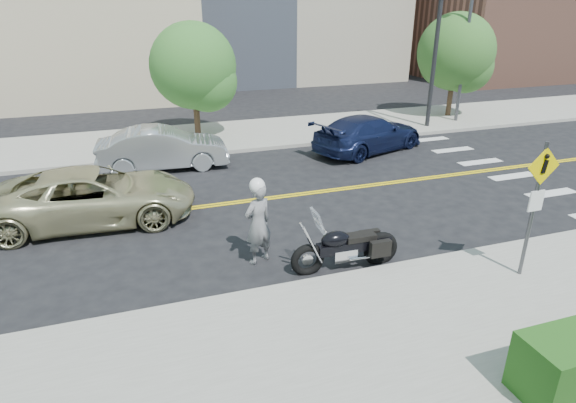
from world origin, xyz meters
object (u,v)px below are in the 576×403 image
at_px(pedestrian_sign, 536,198).
at_px(parked_car_silver, 163,148).
at_px(suv, 93,196).
at_px(parked_car_blue, 369,133).
at_px(motorcycle, 347,238).
at_px(motorcyclist, 258,221).

xyz_separation_m(pedestrian_sign, parked_car_silver, (-6.70, 10.33, -1.20)).
bearing_deg(suv, parked_car_blue, -67.44).
bearing_deg(parked_car_silver, motorcycle, -155.44).
distance_m(motorcyclist, parked_car_silver, 7.85).
xyz_separation_m(suv, parked_car_blue, (10.33, 3.68, -0.02)).
xyz_separation_m(motorcycle, parked_car_blue, (4.82, 8.21, -0.03)).
bearing_deg(motorcyclist, parked_car_silver, -102.43).
relative_size(motorcyclist, suv, 0.39).
xyz_separation_m(motorcycle, suv, (-5.51, 4.52, -0.01)).
height_order(motorcycle, parked_car_silver, motorcycle).
distance_m(pedestrian_sign, parked_car_silver, 12.37).
bearing_deg(motorcycle, suv, 142.25).
relative_size(motorcycle, parked_car_blue, 0.50).
relative_size(suv, parked_car_blue, 1.08).
bearing_deg(motorcycle, motorcyclist, 154.97).
bearing_deg(parked_car_blue, pedestrian_sign, 152.25).
bearing_deg(suv, parked_car_silver, -25.76).
height_order(pedestrian_sign, motorcyclist, pedestrian_sign).
relative_size(pedestrian_sign, motorcycle, 1.19).
relative_size(motorcycle, parked_car_silver, 0.55).
bearing_deg(parked_car_blue, suv, 89.88).
distance_m(pedestrian_sign, parked_car_blue, 10.09).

